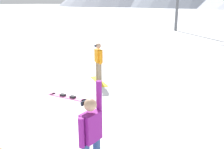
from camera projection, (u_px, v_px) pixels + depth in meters
ground_plane at (43, 121)px, 7.47m from camera, size 800.00×800.00×0.00m
snowboarder_foreground at (91, 137)px, 4.74m from camera, size 0.43×1.48×1.99m
snowboarder_midground at (99, 62)px, 10.88m from camera, size 1.42×1.18×1.73m
loose_snowboard_near_right at (68, 97)px, 9.28m from camera, size 1.79×0.33×0.09m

